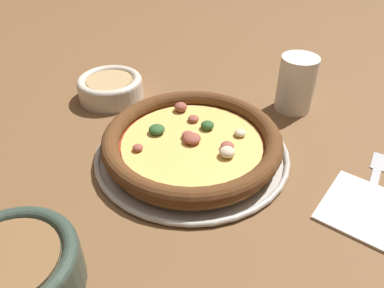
# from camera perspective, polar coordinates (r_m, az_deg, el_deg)

# --- Properties ---
(ground_plane) EXTENTS (3.00, 3.00, 0.00)m
(ground_plane) POSITION_cam_1_polar(r_m,az_deg,el_deg) (0.61, 0.00, -1.67)
(ground_plane) COLOR brown
(pizza_tray) EXTENTS (0.32, 0.32, 0.01)m
(pizza_tray) POSITION_cam_1_polar(r_m,az_deg,el_deg) (0.61, 0.00, -1.33)
(pizza_tray) COLOR #B7B2A8
(pizza_tray) RESTS_ON ground_plane
(pizza) EXTENTS (0.29, 0.29, 0.04)m
(pizza) POSITION_cam_1_polar(r_m,az_deg,el_deg) (0.60, 0.01, 0.40)
(pizza) COLOR #BC7F42
(pizza) RESTS_ON pizza_tray
(bowl_near) EXTENTS (0.13, 0.13, 0.05)m
(bowl_near) POSITION_cam_1_polar(r_m,az_deg,el_deg) (0.78, -12.34, 8.52)
(bowl_near) COLOR beige
(bowl_near) RESTS_ON ground_plane
(bowl_far) EXTENTS (0.15, 0.15, 0.06)m
(bowl_far) POSITION_cam_1_polar(r_m,az_deg,el_deg) (0.47, -25.80, -16.99)
(bowl_far) COLOR #334238
(bowl_far) RESTS_ON ground_plane
(drinking_cup) EXTENTS (0.07, 0.07, 0.11)m
(drinking_cup) POSITION_cam_1_polar(r_m,az_deg,el_deg) (0.74, 15.60, 8.83)
(drinking_cup) COLOR silver
(drinking_cup) RESTS_ON ground_plane
(napkin) EXTENTS (0.12, 0.12, 0.01)m
(napkin) POSITION_cam_1_polar(r_m,az_deg,el_deg) (0.57, 25.33, -9.04)
(napkin) COLOR white
(napkin) RESTS_ON ground_plane
(fork) EXTENTS (0.19, 0.03, 0.00)m
(fork) POSITION_cam_1_polar(r_m,az_deg,el_deg) (0.62, 25.97, -5.35)
(fork) COLOR #B7B7BC
(fork) RESTS_ON ground_plane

